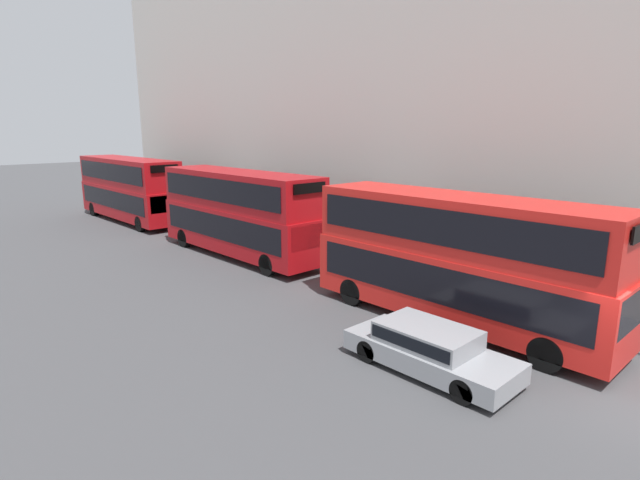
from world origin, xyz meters
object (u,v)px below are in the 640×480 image
at_px(bus_leading, 457,255).
at_px(car_dark_sedan, 429,347).
at_px(bus_second_in_queue, 239,210).
at_px(bus_third_in_queue, 129,187).

height_order(bus_leading, car_dark_sedan, bus_leading).
bearing_deg(bus_second_in_queue, bus_leading, -90.00).
distance_m(bus_second_in_queue, bus_third_in_queue, 13.54).
relative_size(bus_second_in_queue, car_dark_sedan, 2.28).
relative_size(bus_leading, bus_third_in_queue, 0.91).
bearing_deg(bus_third_in_queue, bus_second_in_queue, -90.00).
bearing_deg(bus_second_in_queue, car_dark_sedan, -103.75).
distance_m(bus_leading, car_dark_sedan, 4.05).
distance_m(bus_leading, bus_third_in_queue, 26.08).
bearing_deg(bus_leading, car_dark_sedan, -158.20).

